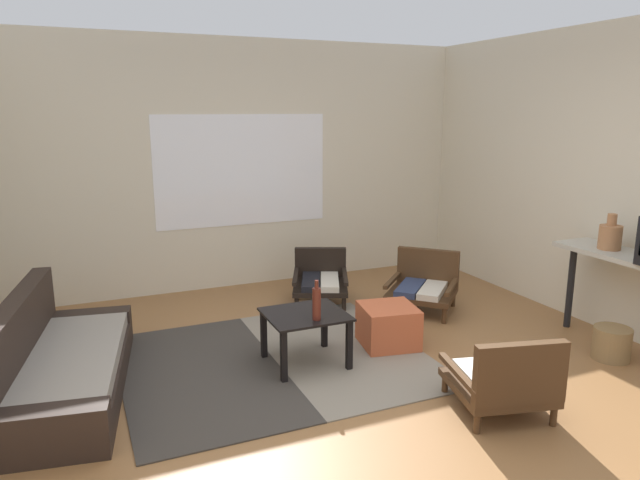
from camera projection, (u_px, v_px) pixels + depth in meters
ground_plane at (369, 403)px, 3.93m from camera, size 7.80×7.80×0.00m
far_wall_with_window at (241, 165)px, 6.37m from camera, size 5.60×0.13×2.70m
side_wall_right at (631, 182)px, 4.93m from camera, size 0.12×6.60×2.70m
area_rug at (275, 361)px, 4.58m from camera, size 2.34×2.03×0.01m
couch at (57, 366)px, 4.01m from camera, size 1.03×1.93×0.69m
coffee_table at (305, 323)px, 4.46m from camera, size 0.61×0.55×0.42m
armchair_by_window at (320, 278)px, 6.00m from camera, size 0.76×0.81×0.51m
armchair_striped_foreground at (504, 380)px, 3.73m from camera, size 0.72×0.74×0.58m
armchair_corner at (424, 284)px, 5.74m from camera, size 0.87×0.87×0.57m
ottoman_orange at (388, 326)px, 4.85m from camera, size 0.52×0.52×0.35m
clay_vase at (610, 236)px, 4.79m from camera, size 0.18×0.18×0.30m
glass_bottle at (317, 303)px, 4.29m from camera, size 0.06×0.06×0.31m
wicker_basket at (612, 343)px, 4.60m from camera, size 0.29×0.29×0.26m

